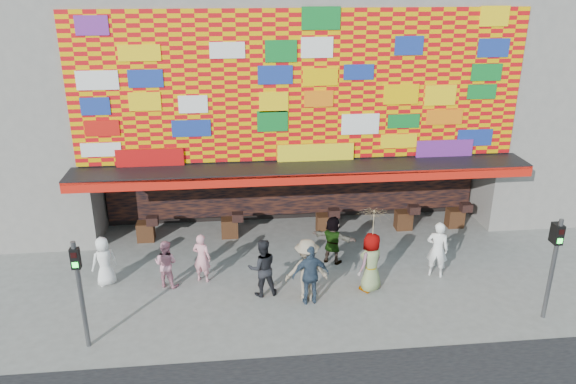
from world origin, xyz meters
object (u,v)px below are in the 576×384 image
object	(u,v)px
ped_d	(307,270)
ped_h	(437,249)
signal_right	(554,258)
ped_a	(104,261)
ped_g	(371,262)
ped_b	(202,258)
ped_e	(311,275)
ped_c	(262,268)
signal_left	(79,283)
ped_i	(166,264)
parasol	(373,224)
ped_f	(333,240)

from	to	relation	value
ped_d	ped_h	size ratio (longest dim) A/B	1.04
signal_right	ped_d	size ratio (longest dim) A/B	1.56
ped_a	ped_g	size ratio (longest dim) A/B	0.85
ped_b	ped_d	bearing A→B (deg)	178.12
signal_right	ped_e	bearing A→B (deg)	167.41
signal_right	ped_h	bearing A→B (deg)	130.75
ped_c	ped_e	world-z (taller)	ped_e
signal_right	ped_b	world-z (taller)	signal_right
signal_right	ped_c	world-z (taller)	signal_right
ped_a	ped_d	bearing A→B (deg)	137.19
signal_left	ped_h	xyz separation A→B (m)	(10.18, 2.58, -0.94)
ped_d	ped_e	xyz separation A→B (m)	(0.09, -0.21, -0.04)
ped_d	ped_i	bearing A→B (deg)	-15.34
ped_c	ped_d	world-z (taller)	ped_d
ped_a	signal_left	bearing A→B (deg)	63.38
ped_c	ped_g	size ratio (longest dim) A/B	0.96
ped_a	ped_h	distance (m)	10.32
signal_right	ped_c	distance (m)	8.07
signal_right	parasol	xyz separation A→B (m)	(-4.50, 1.96, 0.32)
ped_b	ped_d	xyz separation A→B (m)	(3.08, -1.39, 0.17)
signal_right	ped_g	distance (m)	4.99
ped_c	ped_h	xyz separation A→B (m)	(5.53, 0.54, 0.03)
ped_g	ped_h	xyz separation A→B (m)	(2.28, 0.62, -0.01)
ped_c	ped_e	distance (m)	1.48
signal_left	ped_c	bearing A→B (deg)	23.62
ped_e	ped_h	bearing A→B (deg)	-170.93
ped_c	ped_g	bearing A→B (deg)	170.69
ped_g	ped_h	world-z (taller)	ped_g
signal_right	ped_i	world-z (taller)	signal_right
ped_b	parasol	distance (m)	5.36
ped_a	ped_b	distance (m)	2.96
parasol	ped_f	bearing A→B (deg)	114.42
signal_left	ped_a	world-z (taller)	signal_left
ped_b	ped_c	size ratio (longest dim) A/B	0.89
signal_right	ped_g	bearing A→B (deg)	156.47
ped_f	signal_right	bearing A→B (deg)	174.78
signal_left	ped_i	xyz separation A→B (m)	(1.75, 2.84, -1.10)
ped_e	parasol	xyz separation A→B (m)	(1.90, 0.53, 1.26)
signal_right	ped_e	size ratio (longest dim) A/B	1.63
signal_right	parasol	world-z (taller)	signal_right
ped_i	signal_left	bearing A→B (deg)	80.31
signal_right	ped_f	distance (m)	6.62
ped_e	parasol	distance (m)	2.34
ped_i	ped_a	bearing A→B (deg)	13.40
signal_left	ped_c	distance (m)	5.16
ped_d	ped_f	size ratio (longest dim) A/B	1.18
ped_b	ped_i	world-z (taller)	ped_b
ped_d	ped_i	xyz separation A→B (m)	(-4.16, 1.20, -0.20)
ped_b	ped_g	bearing A→B (deg)	-169.51
signal_left	ped_e	xyz separation A→B (m)	(6.00, 1.43, -0.94)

